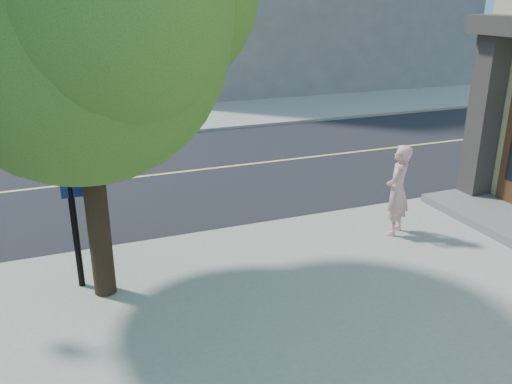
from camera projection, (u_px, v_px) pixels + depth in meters
name	position (u px, v px, depth m)	size (l,w,h in m)	color
ground	(55.00, 260.00, 10.31)	(140.00, 140.00, 0.00)	black
road_ew	(50.00, 187.00, 14.24)	(140.00, 9.00, 0.01)	black
sidewalk_ne	(270.00, 76.00, 33.70)	(29.00, 25.00, 0.12)	gray
man_on_phone	(397.00, 190.00, 10.89)	(0.70, 0.46, 1.91)	#D99C97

